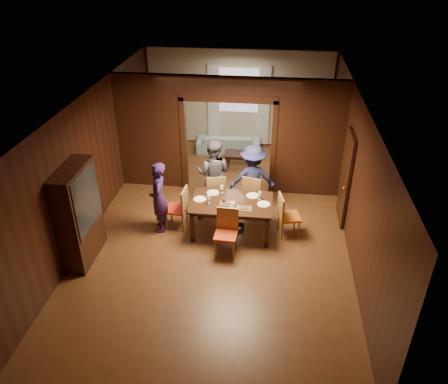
# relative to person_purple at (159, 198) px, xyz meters

# --- Properties ---
(floor) EXTENTS (9.00, 9.00, 0.00)m
(floor) POSITION_rel_person_purple_xyz_m (1.27, 0.38, -0.80)
(floor) COLOR #543417
(floor) RESTS_ON ground
(ceiling) EXTENTS (5.50, 9.00, 0.02)m
(ceiling) POSITION_rel_person_purple_xyz_m (1.27, 0.38, 2.10)
(ceiling) COLOR silver
(ceiling) RESTS_ON room_walls
(room_walls) EXTENTS (5.52, 9.01, 2.90)m
(room_walls) POSITION_rel_person_purple_xyz_m (1.27, 2.26, 0.70)
(room_walls) COLOR black
(room_walls) RESTS_ON floor
(person_purple) EXTENTS (0.52, 0.66, 1.60)m
(person_purple) POSITION_rel_person_purple_xyz_m (0.00, 0.00, 0.00)
(person_purple) COLOR #321A4B
(person_purple) RESTS_ON floor
(person_grey) EXTENTS (0.89, 0.73, 1.70)m
(person_grey) POSITION_rel_person_purple_xyz_m (1.02, 1.13, 0.05)
(person_grey) COLOR #4D4C52
(person_grey) RESTS_ON floor
(person_navy) EXTENTS (1.12, 0.73, 1.64)m
(person_navy) POSITION_rel_person_purple_xyz_m (1.94, 1.05, 0.02)
(person_navy) COLOR #1D1F48
(person_navy) RESTS_ON floor
(sofa) EXTENTS (1.91, 0.84, 0.55)m
(sofa) POSITION_rel_person_purple_xyz_m (1.03, 4.23, -0.53)
(sofa) COLOR #90BABC
(sofa) RESTS_ON floor
(serving_bowl) EXTENTS (0.29, 0.29, 0.07)m
(serving_bowl) POSITION_rel_person_purple_xyz_m (1.70, 0.21, -0.01)
(serving_bowl) COLOR black
(serving_bowl) RESTS_ON dining_table
(dining_table) EXTENTS (1.72, 1.07, 0.76)m
(dining_table) POSITION_rel_person_purple_xyz_m (1.56, 0.08, -0.42)
(dining_table) COLOR black
(dining_table) RESTS_ON floor
(coffee_table) EXTENTS (0.80, 0.50, 0.40)m
(coffee_table) POSITION_rel_person_purple_xyz_m (1.43, 3.26, -0.60)
(coffee_table) COLOR black
(coffee_table) RESTS_ON floor
(chair_left) EXTENTS (0.47, 0.47, 0.97)m
(chair_left) POSITION_rel_person_purple_xyz_m (0.33, 0.14, -0.32)
(chair_left) COLOR red
(chair_left) RESTS_ON floor
(chair_right) EXTENTS (0.53, 0.53, 0.97)m
(chair_right) POSITION_rel_person_purple_xyz_m (2.79, 0.12, -0.32)
(chair_right) COLOR #CC6013
(chair_right) RESTS_ON floor
(chair_far_l) EXTENTS (0.52, 0.52, 0.97)m
(chair_far_l) POSITION_rel_person_purple_xyz_m (1.10, 0.92, -0.32)
(chair_far_l) COLOR orange
(chair_far_l) RESTS_ON floor
(chair_far_r) EXTENTS (0.53, 0.53, 0.97)m
(chair_far_r) POSITION_rel_person_purple_xyz_m (1.98, 0.99, -0.32)
(chair_far_r) COLOR #C14412
(chair_far_r) RESTS_ON floor
(chair_near) EXTENTS (0.46, 0.46, 0.97)m
(chair_near) POSITION_rel_person_purple_xyz_m (1.52, -0.69, -0.32)
(chair_near) COLOR red
(chair_near) RESTS_ON floor
(hutch) EXTENTS (0.40, 1.20, 2.00)m
(hutch) POSITION_rel_person_purple_xyz_m (-1.26, -1.12, 0.20)
(hutch) COLOR black
(hutch) RESTS_ON floor
(door_right) EXTENTS (0.06, 0.90, 2.10)m
(door_right) POSITION_rel_person_purple_xyz_m (3.97, 0.88, 0.25)
(door_right) COLOR black
(door_right) RESTS_ON floor
(window_far) EXTENTS (1.20, 0.03, 1.30)m
(window_far) POSITION_rel_person_purple_xyz_m (1.27, 4.82, 0.90)
(window_far) COLOR silver
(window_far) RESTS_ON back_wall
(curtain_left) EXTENTS (0.35, 0.06, 2.40)m
(curtain_left) POSITION_rel_person_purple_xyz_m (0.52, 4.78, 0.45)
(curtain_left) COLOR white
(curtain_left) RESTS_ON back_wall
(curtain_right) EXTENTS (0.35, 0.06, 2.40)m
(curtain_right) POSITION_rel_person_purple_xyz_m (2.02, 4.78, 0.45)
(curtain_right) COLOR white
(curtain_right) RESTS_ON back_wall
(plate_left) EXTENTS (0.27, 0.27, 0.01)m
(plate_left) POSITION_rel_person_purple_xyz_m (0.87, 0.10, -0.04)
(plate_left) COLOR white
(plate_left) RESTS_ON dining_table
(plate_far_l) EXTENTS (0.27, 0.27, 0.01)m
(plate_far_l) POSITION_rel_person_purple_xyz_m (1.11, 0.40, -0.04)
(plate_far_l) COLOR silver
(plate_far_l) RESTS_ON dining_table
(plate_far_r) EXTENTS (0.27, 0.27, 0.01)m
(plate_far_r) POSITION_rel_person_purple_xyz_m (1.98, 0.38, -0.04)
(plate_far_r) COLOR white
(plate_far_r) RESTS_ON dining_table
(plate_right) EXTENTS (0.27, 0.27, 0.01)m
(plate_right) POSITION_rel_person_purple_xyz_m (2.24, 0.06, -0.04)
(plate_right) COLOR white
(plate_right) RESTS_ON dining_table
(plate_near) EXTENTS (0.27, 0.27, 0.01)m
(plate_near) POSITION_rel_person_purple_xyz_m (1.57, -0.28, -0.04)
(plate_near) COLOR white
(plate_near) RESTS_ON dining_table
(platter_a) EXTENTS (0.30, 0.20, 0.04)m
(platter_a) POSITION_rel_person_purple_xyz_m (1.48, 0.00, -0.02)
(platter_a) COLOR gray
(platter_a) RESTS_ON dining_table
(platter_b) EXTENTS (0.30, 0.20, 0.04)m
(platter_b) POSITION_rel_person_purple_xyz_m (1.84, -0.16, -0.02)
(platter_b) COLOR gray
(platter_b) RESTS_ON dining_table
(wineglass_left) EXTENTS (0.08, 0.08, 0.18)m
(wineglass_left) POSITION_rel_person_purple_xyz_m (1.09, -0.04, 0.05)
(wineglass_left) COLOR silver
(wineglass_left) RESTS_ON dining_table
(wineglass_far) EXTENTS (0.08, 0.08, 0.18)m
(wineglass_far) POSITION_rel_person_purple_xyz_m (1.31, 0.44, 0.05)
(wineglass_far) COLOR white
(wineglass_far) RESTS_ON dining_table
(wineglass_right) EXTENTS (0.08, 0.08, 0.18)m
(wineglass_right) POSITION_rel_person_purple_xyz_m (2.14, 0.26, 0.05)
(wineglass_right) COLOR silver
(wineglass_right) RESTS_ON dining_table
(tumbler) EXTENTS (0.07, 0.07, 0.14)m
(tumbler) POSITION_rel_person_purple_xyz_m (1.58, -0.16, 0.03)
(tumbler) COLOR white
(tumbler) RESTS_ON dining_table
(condiment_jar) EXTENTS (0.08, 0.08, 0.11)m
(condiment_jar) POSITION_rel_person_purple_xyz_m (1.40, 0.02, 0.01)
(condiment_jar) COLOR #522F13
(condiment_jar) RESTS_ON dining_table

